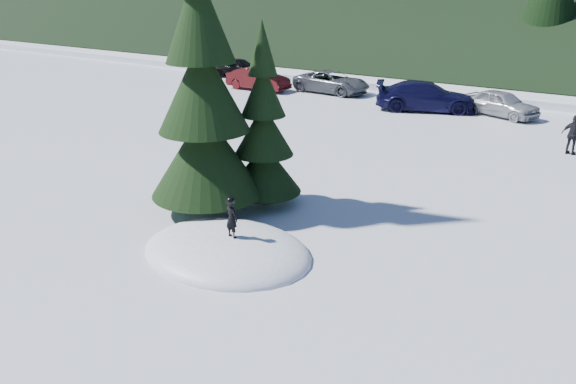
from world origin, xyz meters
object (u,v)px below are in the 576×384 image
Objects in this scene: adult_1 at (573,135)px; car_3 at (426,96)px; spruce_short at (264,136)px; spruce_tall at (203,98)px; car_1 at (258,79)px; car_4 at (501,103)px; car_2 at (332,82)px; car_0 at (239,68)px; child_skier at (231,218)px.

adult_1 is 8.82m from car_3.
spruce_short is 12.86m from adult_1.
car_1 is at bearing 122.72° from spruce_tall.
spruce_short reaches higher than car_4.
adult_1 is at bearing -110.19° from car_2.
spruce_short is 1.31× the size of car_1.
spruce_tall is at bearing 157.23° from car_3.
spruce_short is 15.32m from car_3.
adult_1 reaches higher than car_1.
spruce_tall reaches higher than car_0.
car_3 reaches higher than car_1.
spruce_short is at bearing -169.51° from car_4.
spruce_short reaches higher than car_0.
child_skier is at bearing -37.04° from spruce_tall.
car_4 is at bearing 77.85° from spruce_tall.
car_1 is 4.56m from car_2.
spruce_short is at bearing 72.12° from adult_1.
spruce_tall is 1.84× the size of car_2.
car_2 is (4.22, 1.72, -0.02)m from car_1.
car_0 is 8.45m from car_2.
car_1 is 1.08× the size of car_4.
car_4 is (14.36, 0.96, -0.03)m from car_1.
car_2 is (8.32, -1.45, -0.02)m from car_0.
car_3 reaches higher than car_0.
car_1 is (-10.60, 16.50, -2.64)m from spruce_tall.
adult_1 is 0.41× the size of car_4.
car_4 is (-4.04, 5.23, -0.13)m from adult_1.
car_1 is (-11.60, 15.10, -1.43)m from spruce_short.
car_3 reaches higher than car_2.
spruce_tall reaches higher than car_1.
adult_1 is at bearing 57.48° from spruce_tall.
car_0 is at bearing 103.40° from car_4.
spruce_tall is at bearing -125.54° from spruce_short.
car_2 is at bearing 105.95° from car_4.
spruce_tall is 19.79m from car_1.
spruce_short reaches higher than car_3.
adult_1 reaches higher than car_4.
car_3 is (-7.63, 4.41, -0.03)m from adult_1.
car_2 is at bearing -60.89° from child_skier.
car_2 is at bearing 109.29° from spruce_tall.
car_4 is at bearing -110.41° from car_0.
adult_1 is at bearing -103.45° from car_1.
car_2 is at bearing -68.19° from car_1.
child_skier is at bearing -155.09° from car_0.
car_0 is 18.59m from car_4.
child_skier is 0.21× the size of car_2.
spruce_tall is at bearing 71.72° from adult_1.
spruce_short reaches higher than car_2.
child_skier is at bearing -163.89° from car_4.
child_skier is 0.63× the size of adult_1.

